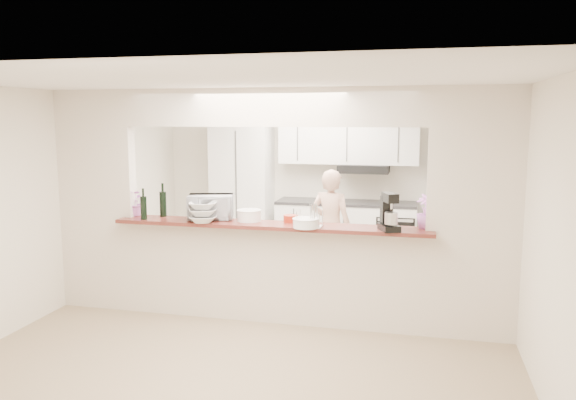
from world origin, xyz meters
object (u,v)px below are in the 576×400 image
(toaster_oven, at_px, (210,207))
(person, at_px, (331,227))
(refrigerator, at_px, (456,212))
(stand_mixer, at_px, (389,214))

(toaster_oven, relative_size, person, 0.32)
(refrigerator, height_order, stand_mixer, refrigerator)
(refrigerator, xyz_separation_m, person, (-1.65, -1.12, -0.09))
(refrigerator, height_order, person, refrigerator)
(refrigerator, distance_m, toaster_oven, 3.80)
(refrigerator, relative_size, person, 1.12)
(stand_mixer, xyz_separation_m, person, (-0.84, 1.67, -0.50))
(refrigerator, distance_m, stand_mixer, 2.93)
(toaster_oven, bearing_deg, refrigerator, 27.44)
(refrigerator, bearing_deg, person, -145.71)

